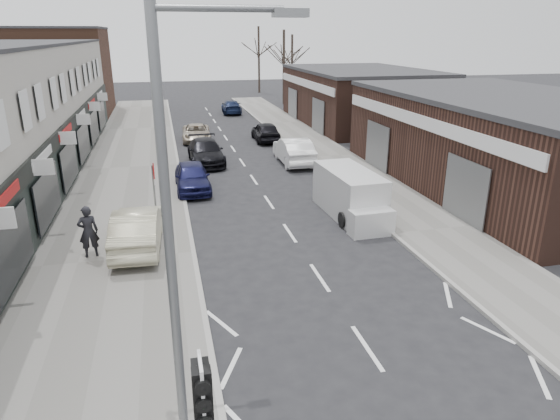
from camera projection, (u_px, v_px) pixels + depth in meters
ground at (402, 400)px, 10.94m from camera, size 160.00×160.00×0.00m
pavement_left at (130, 168)px, 29.64m from camera, size 5.50×64.00×0.12m
pavement_right at (330, 157)px, 32.34m from camera, size 3.50×64.00×0.12m
brick_block_far at (64, 73)px, 47.96m from camera, size 8.00×10.00×8.00m
right_unit_near at (505, 143)px, 25.73m from camera, size 10.00×18.00×4.50m
right_unit_far at (360, 98)px, 44.08m from camera, size 10.00×16.00×4.50m
tree_far_a at (284, 104)px, 56.91m from camera, size 3.60×3.60×8.00m
tree_far_b at (292, 97)px, 62.96m from camera, size 3.60×3.60×7.50m
tree_far_c at (259, 93)px, 67.81m from camera, size 3.60×3.60×8.50m
traffic_light at (203, 407)px, 7.33m from camera, size 0.28×0.60×3.10m
street_lamp at (181, 238)px, 7.68m from camera, size 2.23×0.22×8.00m
warning_sign at (154, 175)px, 20.09m from camera, size 0.12×0.80×2.70m
white_van at (350, 195)px, 21.77m from camera, size 2.00×5.19×1.99m
sedan_on_pavement at (137, 228)px, 18.21m from camera, size 1.82×4.67×1.52m
pedestrian at (88, 232)px, 17.42m from camera, size 0.76×0.57×1.89m
parked_car_left_a at (192, 177)px, 25.34m from camera, size 1.71×4.22×1.44m
parked_car_left_b at (206, 152)px, 30.69m from camera, size 2.09×5.01×1.45m
parked_car_left_c at (196, 133)px, 37.06m from camera, size 2.26×4.50×1.22m
parked_car_right_a at (294, 151)px, 30.66m from camera, size 1.76×4.86×1.59m
parked_car_right_b at (266, 131)px, 37.05m from camera, size 1.81×4.29×1.45m
parked_car_right_c at (231, 107)px, 50.03m from camera, size 2.09×4.58×1.30m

